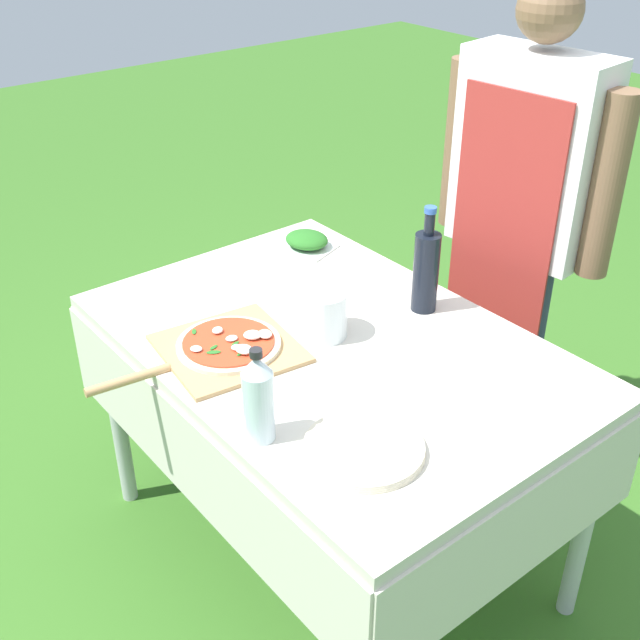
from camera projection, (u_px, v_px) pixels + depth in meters
ground_plane at (331, 548)px, 2.50m from camera, size 12.00×12.00×0.00m
prep_table at (332, 370)px, 2.15m from camera, size 1.33×0.90×0.77m
person_cook at (522, 205)px, 2.44m from camera, size 0.60×0.23×1.60m
pizza_on_peel at (225, 347)px, 2.06m from camera, size 0.37×0.56×0.05m
oil_bottle at (426, 270)px, 2.19m from camera, size 0.07×0.07×0.31m
water_bottle at (258, 397)px, 1.71m from camera, size 0.07×0.07×0.23m
herb_container at (307, 241)px, 2.57m from camera, size 0.20×0.19×0.06m
mixing_tub at (322, 314)px, 2.10m from camera, size 0.13×0.13×0.13m
plate_stack at (364, 448)px, 1.72m from camera, size 0.27×0.27×0.02m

